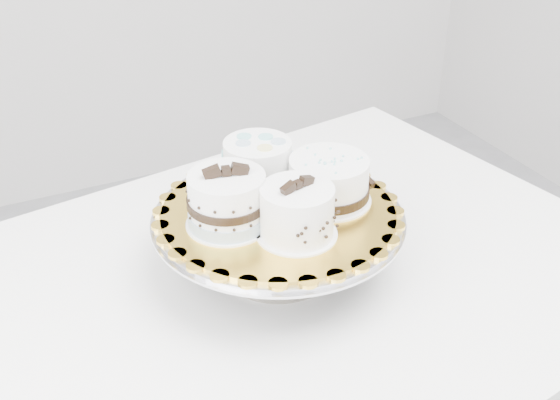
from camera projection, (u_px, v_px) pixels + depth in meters
name	position (u px, v px, depth m)	size (l,w,h in m)	color
table	(254.00, 327.00, 1.08)	(1.28, 0.96, 0.75)	white
cake_stand	(278.00, 231.00, 1.04)	(0.37, 0.37, 0.10)	gray
cake_board	(278.00, 212.00, 1.02)	(0.34, 0.34, 0.01)	gold
cake_swirl	(297.00, 213.00, 0.94)	(0.12, 0.12, 0.09)	white
cake_banded	(227.00, 202.00, 0.97)	(0.13, 0.13, 0.10)	white
cake_dots	(258.00, 164.00, 1.06)	(0.12, 0.12, 0.08)	white
cake_ribbon	(329.00, 181.00, 1.03)	(0.14, 0.14, 0.07)	white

